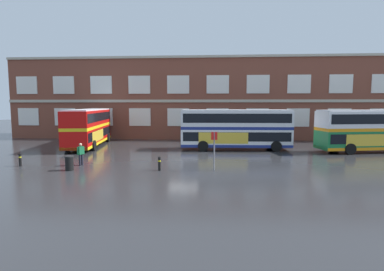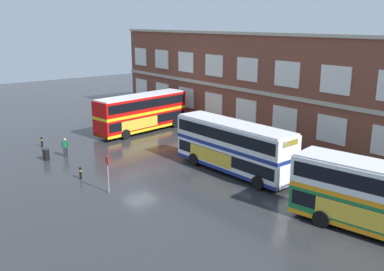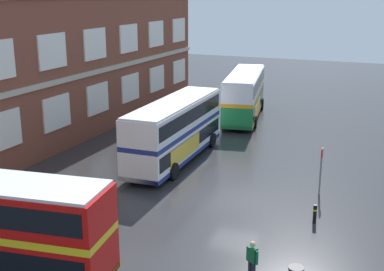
% 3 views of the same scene
% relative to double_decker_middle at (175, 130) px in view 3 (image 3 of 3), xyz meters
% --- Properties ---
extents(ground_plane, '(120.00, 120.00, 0.00)m').
position_rel_double_decker_middle_xyz_m(ground_plane, '(-4.79, -3.81, -2.15)').
color(ground_plane, '#2B2B2D').
extents(double_decker_middle, '(11.08, 3.15, 4.07)m').
position_rel_double_decker_middle_xyz_m(double_decker_middle, '(0.00, 0.00, 0.00)').
color(double_decker_middle, silver).
rests_on(double_decker_middle, ground).
extents(double_decker_far, '(11.29, 4.63, 4.07)m').
position_rel_double_decker_middle_xyz_m(double_decker_far, '(13.28, -0.62, 0.00)').
color(double_decker_far, '#197038').
rests_on(double_decker_far, ground).
extents(waiting_passenger, '(0.41, 0.60, 1.70)m').
position_rel_double_decker_middle_xyz_m(waiting_passenger, '(-12.23, -8.97, -1.22)').
color(waiting_passenger, black).
rests_on(waiting_passenger, ground).
extents(bus_stand_flag, '(0.44, 0.10, 2.70)m').
position_rel_double_decker_middle_xyz_m(bus_stand_flag, '(-2.19, -9.91, -0.51)').
color(bus_stand_flag, slate).
rests_on(bus_stand_flag, ground).
extents(safety_bollard_east, '(0.19, 0.19, 0.95)m').
position_rel_double_decker_middle_xyz_m(safety_bollard_east, '(-6.00, -10.32, -1.66)').
color(safety_bollard_east, black).
rests_on(safety_bollard_east, ground).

